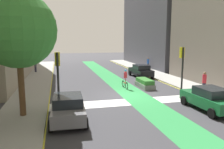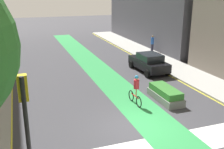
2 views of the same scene
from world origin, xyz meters
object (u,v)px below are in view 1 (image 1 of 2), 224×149
Objects in this scene: traffic_signal_near_right at (182,61)px; pedestrian_sidewalk_left_a at (35,66)px; pedestrian_sidewalk_right_a at (204,82)px; traffic_signal_near_left at (58,68)px; median_planter at (145,83)px; street_tree_near at (18,30)px; car_green_right_near at (209,99)px; cyclist_in_lane at (125,79)px; pedestrian_sidewalk_right_b at (148,63)px; car_grey_left_near at (68,108)px; car_black_right_far at (141,71)px.

traffic_signal_near_right reaches higher than pedestrian_sidewalk_left_a.
traffic_signal_near_right is 2.24× the size of pedestrian_sidewalk_right_a.
traffic_signal_near_left is 9.61m from median_planter.
street_tree_near reaches higher than traffic_signal_near_right.
cyclist_in_lane is at bearing 114.18° from car_green_right_near.
cyclist_in_lane is at bearing -121.64° from pedestrian_sidewalk_right_b.
car_grey_left_near is at bearing -124.00° from pedestrian_sidewalk_right_b.
traffic_signal_near_left is 2.24× the size of pedestrian_sidewalk_left_a.
traffic_signal_near_left is 1.37× the size of median_planter.
car_grey_left_near is at bearing 178.63° from car_green_right_near.
car_green_right_near is at bearing -101.37° from pedestrian_sidewalk_right_b.
car_grey_left_near is at bearing -154.28° from traffic_signal_near_right.
car_grey_left_near is at bearing -79.91° from pedestrian_sidewalk_left_a.
cyclist_in_lane is at bearing -53.19° from pedestrian_sidewalk_left_a.
traffic_signal_near_left reaches higher than car_grey_left_near.
traffic_signal_near_left is 0.52× the size of street_tree_near.
car_grey_left_near is 9.26m from car_green_right_near.
traffic_signal_near_left is at bearing -170.65° from traffic_signal_near_right.
pedestrian_sidewalk_right_b reaches higher than cyclist_in_lane.
car_black_right_far is at bearing 94.05° from traffic_signal_near_right.
pedestrian_sidewalk_left_a is 0.23× the size of street_tree_near.
pedestrian_sidewalk_right_b is 13.38m from median_planter.
traffic_signal_near_left is at bearing -129.83° from pedestrian_sidewalk_right_b.
pedestrian_sidewalk_right_a is (11.78, 3.79, 0.27)m from car_grey_left_near.
traffic_signal_near_right is 10.87m from traffic_signal_near_left.
pedestrian_sidewalk_left_a is at bearing 178.81° from pedestrian_sidewalk_right_b.
traffic_signal_near_right reaches higher than car_black_right_far.
pedestrian_sidewalk_right_a is 1.05× the size of pedestrian_sidewalk_left_a.
cyclist_in_lane reaches higher than median_planter.
traffic_signal_near_left is 10.50m from car_green_right_near.
car_green_right_near is 20.28m from pedestrian_sidewalk_right_b.
pedestrian_sidewalk_right_a is at bearing 9.98° from street_tree_near.
pedestrian_sidewalk_right_b is at bearing 50.17° from traffic_signal_near_left.
cyclist_in_lane is 1.03× the size of pedestrian_sidewalk_right_a.
traffic_signal_near_right reaches higher than traffic_signal_near_left.
pedestrian_sidewalk_right_b is (13.26, 19.66, 0.24)m from car_grey_left_near.
street_tree_near is at bearing -87.17° from pedestrian_sidewalk_left_a.
median_planter is at bearing 30.84° from street_tree_near.
traffic_signal_near_right is 8.69m from car_black_right_far.
traffic_signal_near_left is at bearing 160.89° from car_green_right_near.
car_black_right_far is at bearing 88.44° from car_green_right_near.
median_planter is (7.78, 7.47, -0.40)m from car_grey_left_near.
cyclist_in_lane is 1.06× the size of pedestrian_sidewalk_right_b.
traffic_signal_near_right is 0.95× the size of car_green_right_near.
pedestrian_sidewalk_right_a is (12.28, 0.63, -1.63)m from traffic_signal_near_left.
pedestrian_sidewalk_right_a is at bearing -46.60° from pedestrian_sidewalk_left_a.
traffic_signal_near_left reaches higher than cyclist_in_lane.
cyclist_in_lane is (-3.85, -5.83, 0.17)m from car_black_right_far.
traffic_signal_near_left is 2.20× the size of pedestrian_sidewalk_right_b.
pedestrian_sidewalk_left_a reaches higher than car_black_right_far.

